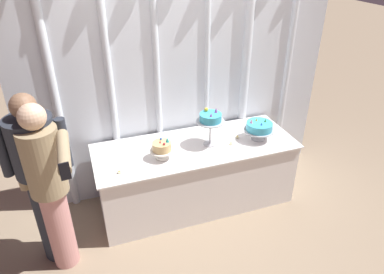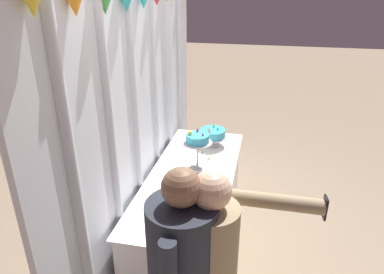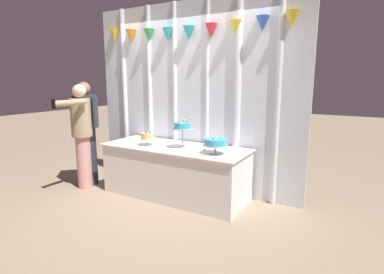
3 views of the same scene
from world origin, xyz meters
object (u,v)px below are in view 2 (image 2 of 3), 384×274
Objects in this scene: cake_table at (192,206)px; cake_display_leftmost at (195,186)px; cake_display_rightmost at (213,134)px; tealight_near_left at (209,158)px; tealight_near_right at (201,152)px; cake_display_center at (197,140)px; tealight_far_left at (198,232)px.

cake_table is 8.91× the size of cake_display_leftmost.
cake_table is 0.84m from cake_display_rightmost.
tealight_near_left is at bearing -16.90° from cake_table.
cake_display_rightmost is (1.05, 0.02, 0.02)m from cake_display_leftmost.
cake_display_rightmost is at bearing -7.75° from cake_table.
tealight_near_left is 1.02× the size of tealight_near_right.
cake_display_leftmost is at bearing -170.69° from cake_display_center.
cake_table is 51.66× the size of tealight_near_right.
cake_display_center is (0.15, -0.02, 0.65)m from cake_table.
tealight_near_left is (-0.32, -0.01, -0.13)m from cake_display_rightmost.
cake_display_center is at bearing 11.67° from tealight_far_left.
cake_table is 0.52m from tealight_near_left.
cake_display_center reaches higher than tealight_near_left.
tealight_near_right is at bearing 7.10° from cake_display_leftmost.
cake_display_leftmost is 5.66× the size of tealight_near_left.
tealight_near_right is at bearing 155.96° from cake_display_rightmost.
cake_display_rightmost is 1.49m from tealight_far_left.
cake_display_leftmost is at bearing 14.49° from tealight_far_left.
cake_display_leftmost is at bearing -179.02° from cake_display_rightmost.
cake_table is 0.66m from cake_display_center.
tealight_near_right is (-0.20, 0.09, -0.13)m from cake_display_rightmost.
tealight_near_left reaches higher than cake_table.
cake_table is 51.13× the size of tealight_far_left.
cake_display_center is 9.62× the size of tealight_near_left.
cake_display_leftmost is 5.74× the size of tealight_far_left.
tealight_far_left is (-0.43, -0.11, -0.11)m from cake_display_leftmost.
cake_display_rightmost reaches higher than tealight_far_left.
tealight_near_right is (0.85, 0.11, -0.11)m from cake_display_leftmost.
cake_display_leftmost is 0.86m from tealight_near_right.
tealight_near_left is at bearing 0.27° from cake_display_leftmost.
cake_display_leftmost is 5.80× the size of tealight_near_right.
cake_display_center is at bearing 172.51° from cake_display_rightmost.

